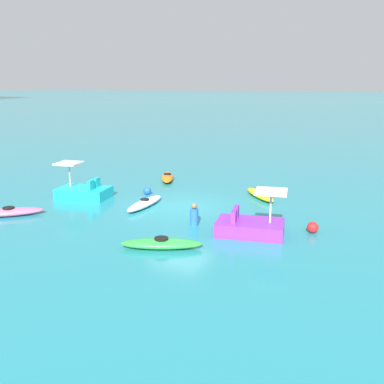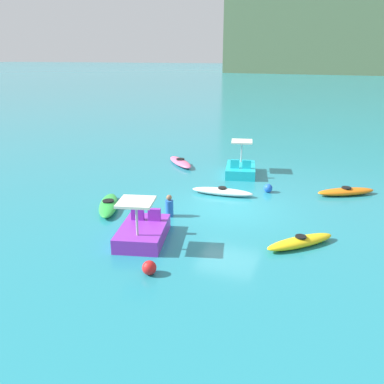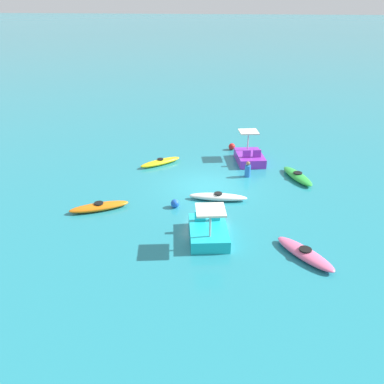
# 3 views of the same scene
# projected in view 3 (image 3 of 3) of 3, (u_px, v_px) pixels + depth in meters

# --- Properties ---
(ground_plane) EXTENTS (600.00, 600.00, 0.00)m
(ground_plane) POSITION_uv_depth(u_px,v_px,m) (207.00, 187.00, 20.79)
(ground_plane) COLOR teal
(kayak_white) EXTENTS (2.83, 0.80, 0.37)m
(kayak_white) POSITION_uv_depth(u_px,v_px,m) (218.00, 197.00, 19.33)
(kayak_white) COLOR white
(kayak_white) RESTS_ON ground_plane
(kayak_green) EXTENTS (1.89, 2.75, 0.37)m
(kayak_green) POSITION_uv_depth(u_px,v_px,m) (297.00, 176.00, 21.63)
(kayak_green) COLOR green
(kayak_green) RESTS_ON ground_plane
(kayak_yellow) EXTENTS (2.24, 2.26, 0.37)m
(kayak_yellow) POSITION_uv_depth(u_px,v_px,m) (160.00, 162.00, 23.51)
(kayak_yellow) COLOR yellow
(kayak_yellow) RESTS_ON ground_plane
(kayak_pink) EXTENTS (2.41, 2.48, 0.37)m
(kayak_pink) POSITION_uv_depth(u_px,v_px,m) (305.00, 253.00, 15.00)
(kayak_pink) COLOR pink
(kayak_pink) RESTS_ON ground_plane
(kayak_orange) EXTENTS (2.65, 1.93, 0.37)m
(kayak_orange) POSITION_uv_depth(u_px,v_px,m) (99.00, 207.00, 18.41)
(kayak_orange) COLOR orange
(kayak_orange) RESTS_ON ground_plane
(pedal_boat_cyan) EXTENTS (2.01, 2.68, 1.68)m
(pedal_boat_cyan) POSITION_uv_depth(u_px,v_px,m) (208.00, 231.00, 16.14)
(pedal_boat_cyan) COLOR #19B7C6
(pedal_boat_cyan) RESTS_ON ground_plane
(pedal_boat_purple) EXTENTS (2.05, 2.70, 1.68)m
(pedal_boat_purple) POSITION_uv_depth(u_px,v_px,m) (249.00, 156.00, 23.87)
(pedal_boat_purple) COLOR purple
(pedal_boat_purple) RESTS_ON ground_plane
(buoy_blue) EXTENTS (0.40, 0.40, 0.40)m
(buoy_blue) POSITION_uv_depth(u_px,v_px,m) (175.00, 203.00, 18.62)
(buoy_blue) COLOR blue
(buoy_blue) RESTS_ON ground_plane
(buoy_red) EXTENTS (0.42, 0.42, 0.42)m
(buoy_red) POSITION_uv_depth(u_px,v_px,m) (232.00, 147.00, 25.86)
(buoy_red) COLOR red
(buoy_red) RESTS_ON ground_plane
(person_near_shore) EXTENTS (0.35, 0.35, 0.88)m
(person_near_shore) POSITION_uv_depth(u_px,v_px,m) (248.00, 170.00, 21.81)
(person_near_shore) COLOR blue
(person_near_shore) RESTS_ON ground_plane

